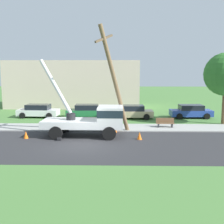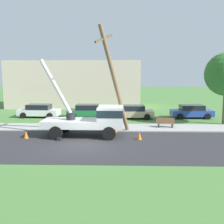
{
  "view_description": "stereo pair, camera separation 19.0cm",
  "coord_description": "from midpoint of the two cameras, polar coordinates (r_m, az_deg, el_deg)",
  "views": [
    {
      "loc": [
        2.44,
        -18.73,
        5.07
      ],
      "look_at": [
        1.97,
        3.43,
        1.79
      ],
      "focal_mm": 44.98,
      "sensor_mm": 36.0,
      "label": 1
    },
    {
      "loc": [
        2.63,
        -18.73,
        5.07
      ],
      "look_at": [
        1.97,
        3.43,
        1.79
      ],
      "focal_mm": 44.98,
      "sensor_mm": 36.0,
      "label": 2
    }
  ],
  "objects": [
    {
      "name": "sidewalk_strip",
      "position": [
        25.14,
        -4.6,
        -3.14
      ],
      "size": [
        80.0,
        3.12,
        0.1
      ],
      "primitive_type": "cube",
      "color": "#9E9E99",
      "rests_on": "ground"
    },
    {
      "name": "parked_sedan_blue",
      "position": [
        31.4,
        15.57,
        0.12
      ],
      "size": [
        4.46,
        2.12,
        1.42
      ],
      "color": "#263F99",
      "rests_on": "ground"
    },
    {
      "name": "traffic_cone_curbside",
      "position": [
        23.23,
        0.33,
        -3.49
      ],
      "size": [
        0.36,
        0.36,
        0.56
      ],
      "primitive_type": "cone",
      "color": "orange",
      "rests_on": "ground"
    },
    {
      "name": "parked_sedan_white",
      "position": [
        31.74,
        -14.92,
        0.23
      ],
      "size": [
        4.48,
        2.16,
        1.42
      ],
      "color": "silver",
      "rests_on": "ground"
    },
    {
      "name": "utility_truck",
      "position": [
        21.75,
        -3.98,
        -1.31
      ],
      "size": [
        6.76,
        3.2,
        5.98
      ],
      "color": "silver",
      "rests_on": "ground"
    },
    {
      "name": "road_asphalt",
      "position": [
        19.57,
        -6.31,
        -6.65
      ],
      "size": [
        80.0,
        8.42,
        0.01
      ],
      "primitive_type": "cube",
      "color": "#2B2B2D",
      "rests_on": "ground"
    },
    {
      "name": "leaning_utility_pole",
      "position": [
        22.18,
        0.25,
        6.61
      ],
      "size": [
        2.78,
        2.88,
        8.55
      ],
      "color": "brown",
      "rests_on": "ground"
    },
    {
      "name": "lowrise_building_backdrop",
      "position": [
        39.83,
        -7.92,
        5.64
      ],
      "size": [
        18.0,
        6.0,
        6.4
      ],
      "primitive_type": "cube",
      "color": "beige",
      "rests_on": "ground"
    },
    {
      "name": "parked_sedan_tan",
      "position": [
        29.92,
        3.9,
        0.01
      ],
      "size": [
        4.45,
        2.1,
        1.42
      ],
      "color": "tan",
      "rests_on": "ground"
    },
    {
      "name": "traffic_cone_behind",
      "position": [
        22.2,
        -17.35,
        -4.44
      ],
      "size": [
        0.36,
        0.36,
        0.56
      ],
      "primitive_type": "cone",
      "color": "orange",
      "rests_on": "ground"
    },
    {
      "name": "ground_plane",
      "position": [
        31.25,
        -3.45,
        -0.94
      ],
      "size": [
        120.0,
        120.0,
        0.0
      ],
      "primitive_type": "plane",
      "color": "#477538"
    },
    {
      "name": "traffic_cone_ahead",
      "position": [
        20.99,
        5.35,
        -4.82
      ],
      "size": [
        0.36,
        0.36,
        0.56
      ],
      "primitive_type": "cone",
      "color": "orange",
      "rests_on": "ground"
    },
    {
      "name": "parked_sedan_green",
      "position": [
        30.66,
        -5.3,
        0.2
      ],
      "size": [
        4.46,
        2.11,
        1.42
      ],
      "color": "#1E6638",
      "rests_on": "ground"
    },
    {
      "name": "park_bench",
      "position": [
        25.33,
        10.54,
        -2.21
      ],
      "size": [
        1.6,
        0.45,
        0.9
      ],
      "color": "brown",
      "rests_on": "ground"
    }
  ]
}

